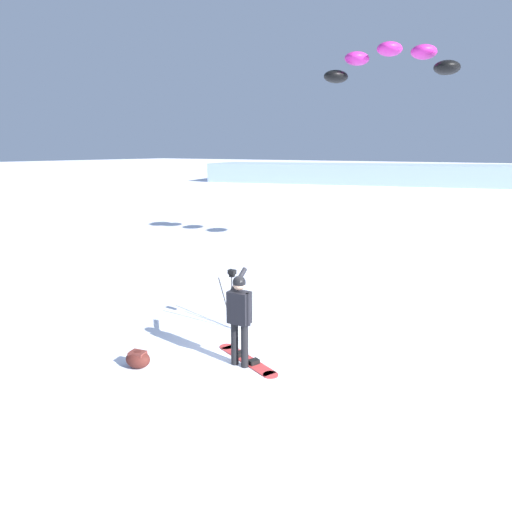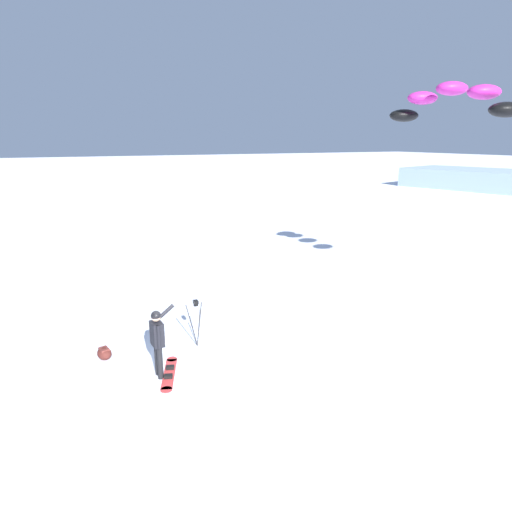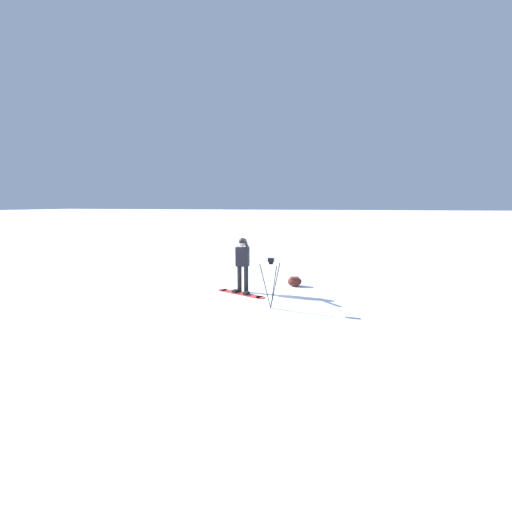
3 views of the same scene
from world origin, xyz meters
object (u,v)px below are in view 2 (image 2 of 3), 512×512
(snowboarder, at_px, (158,337))
(camera_tripod, at_px, (196,314))
(snowboard, at_px, (169,373))
(gear_bag_large, at_px, (104,353))
(traction_kite, at_px, (451,101))

(snowboarder, xyz_separation_m, camera_tripod, (-1.39, -1.19, -0.09))
(snowboard, height_order, gear_bag_large, gear_bag_large)
(snowboarder, relative_size, traction_kite, 0.38)
(snowboarder, distance_m, traction_kite, 11.76)
(gear_bag_large, height_order, camera_tripod, camera_tripod)
(traction_kite, distance_m, gear_bag_large, 13.18)
(snowboard, relative_size, camera_tripod, 1.20)
(snowboarder, relative_size, snowboard, 1.07)
(gear_bag_large, bearing_deg, snowboarder, 126.00)
(snowboarder, height_order, camera_tripod, snowboarder)
(snowboarder, height_order, gear_bag_large, snowboarder)
(gear_bag_large, bearing_deg, snowboard, 131.39)
(camera_tripod, bearing_deg, snowboarder, 40.56)
(snowboard, xyz_separation_m, gear_bag_large, (1.36, -1.54, 0.15))
(camera_tripod, bearing_deg, snowboard, 45.90)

